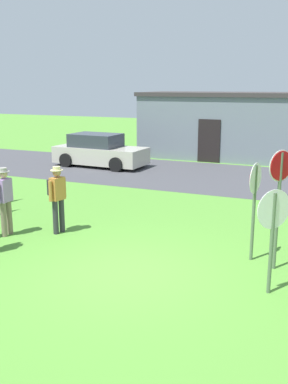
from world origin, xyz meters
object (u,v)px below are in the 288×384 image
stop_sign_nearest (273,224)px  stop_sign_leaning_left (254,196)px  parked_car_on_street (100,151)px  person_holding_notes (5,198)px  stop_sign_far_back (279,191)px  person_with_sunhat (57,195)px

stop_sign_nearest → stop_sign_leaning_left: bearing=111.4°
stop_sign_leaning_left → stop_sign_nearest: bearing=-68.6°
parked_car_on_street → stop_sign_leaning_left: 12.46m
person_holding_notes → stop_sign_far_back: bearing=4.1°
stop_sign_far_back → stop_sign_nearest: bearing=-87.4°
parked_car_on_street → stop_sign_nearest: stop_sign_nearest is taller
person_with_sunhat → person_holding_notes: size_ratio=1.00×
stop_sign_leaning_left → person_with_sunhat: size_ratio=1.24×
stop_sign_nearest → stop_sign_leaning_left: stop_sign_leaning_left is taller
stop_sign_far_back → stop_sign_leaning_left: (-0.53, 0.30, -0.22)m
parked_car_on_street → stop_sign_far_back: 13.05m
person_holding_notes → stop_sign_nearest: bearing=-6.2°
stop_sign_nearest → stop_sign_far_back: 1.23m
parked_car_on_street → stop_sign_leaning_left: bearing=-46.0°
stop_sign_leaning_left → person_with_sunhat: 4.93m
stop_sign_far_back → person_with_sunhat: 5.48m
stop_sign_nearest → stop_sign_leaning_left: (-0.58, 1.49, 0.12)m
person_with_sunhat → person_holding_notes: 1.28m
parked_car_on_street → stop_sign_nearest: 13.94m
stop_sign_nearest → stop_sign_leaning_left: 1.60m
parked_car_on_street → person_with_sunhat: 9.78m
parked_car_on_street → person_holding_notes: size_ratio=2.52×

